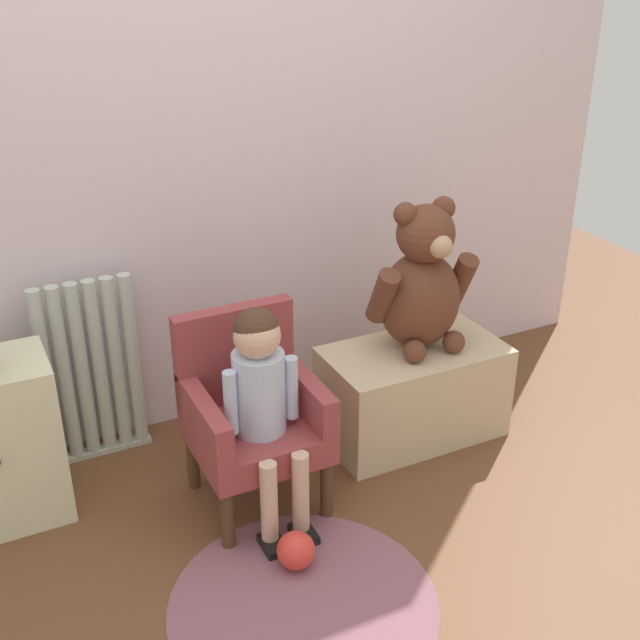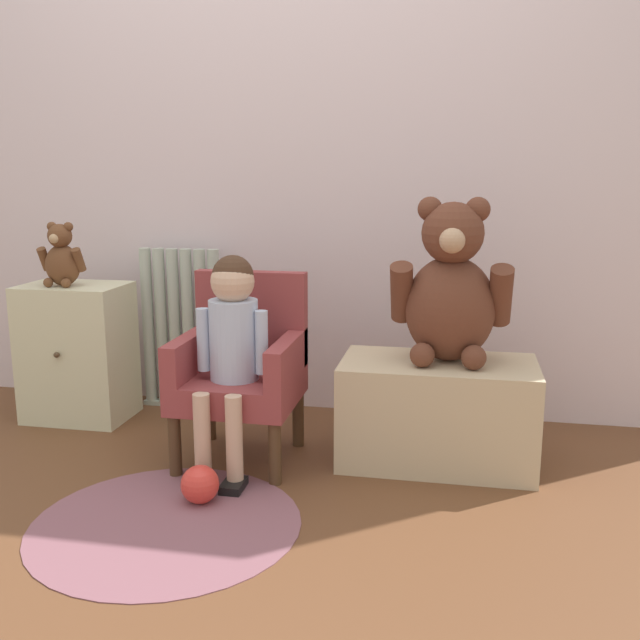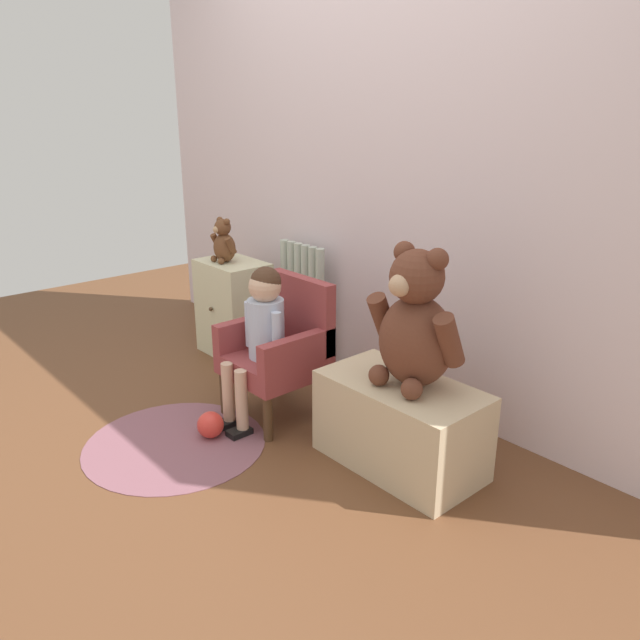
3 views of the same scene
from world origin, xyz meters
name	(u,v)px [view 1 (image 1 of 3)]	position (x,y,z in m)	size (l,w,h in m)	color
ground_plane	(314,577)	(0.00, 0.00, 0.00)	(6.00, 6.00, 0.00)	brown
back_wall	(178,118)	(0.00, 1.08, 1.20)	(3.80, 0.05, 2.40)	silver
radiator	(91,372)	(-0.43, 0.95, 0.35)	(0.37, 0.05, 0.70)	#B7C5B3
child_armchair	(251,410)	(-0.01, 0.47, 0.34)	(0.42, 0.41, 0.67)	#923A3B
child_figure	(262,386)	(-0.01, 0.36, 0.49)	(0.25, 0.35, 0.75)	silver
low_bench	(412,392)	(0.69, 0.54, 0.19)	(0.68, 0.37, 0.37)	#CDB68F
large_teddy_bear	(422,284)	(0.72, 0.57, 0.62)	(0.42, 0.29, 0.57)	brown
floor_rug	(303,604)	(-0.08, -0.09, 0.00)	(0.80, 0.80, 0.01)	#85535E
toy_ball	(296,550)	(-0.03, 0.07, 0.06)	(0.12, 0.12, 0.12)	red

